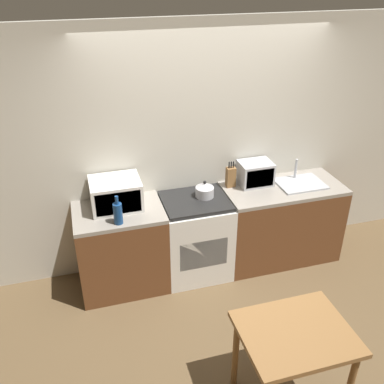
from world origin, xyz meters
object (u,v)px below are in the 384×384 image
(microwave, at_px, (116,194))
(toaster_oven, at_px, (255,173))
(bottle, at_px, (118,213))
(stove_range, at_px, (195,236))
(dining_table, at_px, (294,343))
(kettle, at_px, (205,190))

(microwave, bearing_deg, toaster_oven, 2.50)
(bottle, bearing_deg, stove_range, 15.33)
(dining_table, bearing_deg, toaster_oven, 75.45)
(kettle, xyz_separation_m, bottle, (-0.91, -0.26, 0.03))
(bottle, distance_m, toaster_oven, 1.57)
(bottle, bearing_deg, kettle, 15.80)
(microwave, height_order, toaster_oven, microwave)
(kettle, distance_m, toaster_oven, 0.62)
(toaster_oven, height_order, dining_table, toaster_oven)
(microwave, height_order, bottle, microwave)
(bottle, relative_size, dining_table, 0.36)
(microwave, relative_size, toaster_oven, 1.39)
(stove_range, xyz_separation_m, toaster_oven, (0.72, 0.15, 0.58))
(stove_range, xyz_separation_m, dining_table, (0.23, -1.73, 0.18))
(microwave, height_order, dining_table, microwave)
(kettle, height_order, bottle, bottle)
(stove_range, xyz_separation_m, microwave, (-0.78, 0.09, 0.60))
(bottle, bearing_deg, microwave, 85.64)
(dining_table, bearing_deg, kettle, 93.78)
(stove_range, bearing_deg, kettle, 19.16)
(toaster_oven, xyz_separation_m, dining_table, (-0.49, -1.88, -0.40))
(kettle, bearing_deg, dining_table, -86.22)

